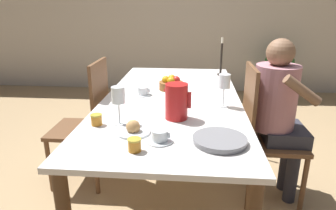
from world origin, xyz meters
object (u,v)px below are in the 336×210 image
bread_plate (133,129)px  jam_jar_amber (134,144)px  chair_person_side (263,132)px  fruit_bowl (171,84)px  person_seated (279,108)px  serving_tray (220,140)px  wine_glass_water (224,83)px  red_pitcher (176,101)px  jam_jar_red (96,119)px  teacup_near_person (160,137)px  chair_opposite (88,121)px  wine_glass_juice (118,97)px  teacup_across (143,92)px  candlestick_tall (221,61)px  potted_plant (279,68)px

bread_plate → jam_jar_amber: 0.21m
chair_person_side → fruit_bowl: size_ratio=5.33×
person_seated → serving_tray: (-0.47, -0.70, 0.06)m
wine_glass_water → bread_plate: bearing=-136.7°
red_pitcher → jam_jar_red: 0.47m
jam_jar_amber → jam_jar_red: (-0.28, 0.30, 0.00)m
fruit_bowl → teacup_near_person: bearing=-89.1°
serving_tray → fruit_bowl: size_ratio=1.43×
person_seated → jam_jar_red: (-1.16, -0.52, 0.08)m
serving_tray → jam_jar_red: jam_jar_red is taller
chair_opposite → wine_glass_juice: chair_opposite is taller
wine_glass_juice → teacup_across: (0.04, 0.57, -0.14)m
chair_person_side → wine_glass_juice: 1.12m
red_pitcher → candlestick_tall: size_ratio=0.60×
teacup_near_person → potted_plant: teacup_near_person is taller
wine_glass_juice → fruit_bowl: wine_glass_juice is taller
jam_jar_amber → person_seated: bearing=42.9°
red_pitcher → jam_jar_red: red_pitcher is taller
chair_opposite → potted_plant: (2.12, 2.48, -0.05)m
chair_opposite → person_seated: 1.45m
jam_jar_amber → serving_tray: bearing=16.7°
jam_jar_red → potted_plant: bearing=59.1°
chair_person_side → jam_jar_amber: (-0.78, -0.80, 0.27)m
person_seated → potted_plant: (0.69, 2.56, -0.24)m
person_seated → red_pitcher: size_ratio=5.61×
chair_opposite → potted_plant: 3.27m
teacup_near_person → bread_plate: bread_plate is taller
jam_jar_amber → jam_jar_red: size_ratio=1.00×
serving_tray → chair_person_side: bearing=60.7°
bread_plate → jam_jar_red: (-0.23, 0.09, 0.01)m
teacup_near_person → teacup_across: (-0.21, 0.78, 0.00)m
candlestick_tall → fruit_bowl: bearing=-128.8°
chair_opposite → red_pitcher: 0.93m
person_seated → teacup_near_person: 1.05m
red_pitcher → teacup_across: red_pitcher is taller
person_seated → red_pitcher: (-0.71, -0.38, 0.15)m
person_seated → wine_glass_water: 0.48m
teacup_near_person → teacup_across: same height
teacup_near_person → jam_jar_amber: jam_jar_amber is taller
wine_glass_juice → jam_jar_amber: 0.38m
jam_jar_amber → candlestick_tall: (0.53, 1.60, 0.11)m
chair_person_side → wine_glass_water: (-0.31, -0.11, 0.39)m
red_pitcher → candlestick_tall: 1.22m
bread_plate → wine_glass_water: bearing=43.3°
wine_glass_water → potted_plant: 2.94m
wine_glass_juice → bread_plate: (0.10, -0.12, -0.14)m
chair_person_side → candlestick_tall: candlestick_tall is taller
person_seated → serving_tray: size_ratio=4.44×
candlestick_tall → potted_plant: candlestick_tall is taller
wine_glass_juice → potted_plant: bearing=60.7°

